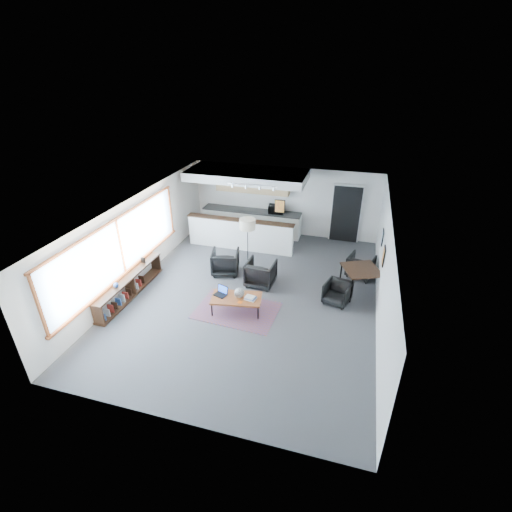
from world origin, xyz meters
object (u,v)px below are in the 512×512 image
(floor_lamp, at_px, (247,226))
(ceramic_pot, at_px, (239,293))
(book_stack, at_px, (250,298))
(coffee_table, at_px, (236,298))
(armchair_left, at_px, (225,261))
(dining_chair_far, at_px, (361,266))
(microwave, at_px, (276,208))
(armchair_right, at_px, (261,272))
(dining_table, at_px, (361,271))
(dining_chair_near, at_px, (337,293))
(laptop, at_px, (222,292))

(floor_lamp, bearing_deg, ceramic_pot, -78.59)
(book_stack, bearing_deg, ceramic_pot, 177.92)
(book_stack, bearing_deg, coffee_table, -176.54)
(coffee_table, xyz_separation_m, armchair_left, (-0.99, 1.85, 0.02))
(dining_chair_far, height_order, microwave, microwave)
(armchair_left, distance_m, floor_lamp, 1.32)
(armchair_right, bearing_deg, dining_table, -170.35)
(armchair_right, height_order, floor_lamp, floor_lamp)
(armchair_right, bearing_deg, ceramic_pot, 85.87)
(dining_chair_near, bearing_deg, dining_table, 65.61)
(ceramic_pot, relative_size, armchair_left, 0.32)
(laptop, relative_size, armchair_left, 0.48)
(book_stack, xyz_separation_m, microwave, (-0.49, 5.01, 0.64))
(laptop, relative_size, ceramic_pot, 1.50)
(dining_chair_near, relative_size, microwave, 1.06)
(ceramic_pot, xyz_separation_m, armchair_left, (-1.06, 1.81, -0.15))
(laptop, relative_size, dining_chair_far, 0.62)
(dining_table, height_order, dining_chair_far, dining_table)
(laptop, xyz_separation_m, armchair_right, (0.70, 1.45, -0.08))
(coffee_table, distance_m, microwave, 5.09)
(coffee_table, distance_m, armchair_right, 1.51)
(armchair_right, relative_size, floor_lamp, 0.49)
(ceramic_pot, xyz_separation_m, dining_chair_far, (3.06, 2.79, -0.24))
(microwave, bearing_deg, coffee_table, -96.33)
(laptop, bearing_deg, armchair_right, 83.38)
(ceramic_pot, height_order, dining_chair_near, ceramic_pot)
(armchair_left, distance_m, dining_chair_near, 3.62)
(ceramic_pot, distance_m, dining_chair_near, 2.73)
(dining_chair_far, bearing_deg, dining_chair_near, 88.38)
(dining_table, bearing_deg, armchair_right, -173.66)
(armchair_left, relative_size, dining_chair_far, 1.30)
(armchair_right, height_order, microwave, microwave)
(book_stack, distance_m, dining_chair_far, 3.93)
(armchair_right, distance_m, dining_chair_near, 2.33)
(coffee_table, xyz_separation_m, microwave, (-0.11, 5.03, 0.72))
(book_stack, distance_m, dining_table, 3.29)
(laptop, bearing_deg, microwave, 105.36)
(coffee_table, xyz_separation_m, floor_lamp, (-0.38, 2.29, 1.10))
(coffee_table, xyz_separation_m, dining_chair_near, (2.56, 1.14, -0.11))
(dining_table, height_order, dining_chair_near, dining_table)
(floor_lamp, xyz_separation_m, dining_table, (3.52, -0.48, -0.77))
(dining_table, bearing_deg, dining_chair_far, 90.00)
(dining_chair_far, bearing_deg, coffee_table, 59.19)
(book_stack, bearing_deg, armchair_left, 126.94)
(armchair_right, relative_size, dining_chair_near, 1.44)
(dining_table, distance_m, dining_chair_far, 1.09)
(microwave, bearing_deg, dining_chair_far, -41.84)
(armchair_right, xyz_separation_m, dining_table, (2.87, 0.32, 0.31))
(dining_chair_near, bearing_deg, laptop, -143.65)
(dining_chair_far, xyz_separation_m, microwave, (-3.25, 2.21, 0.79))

